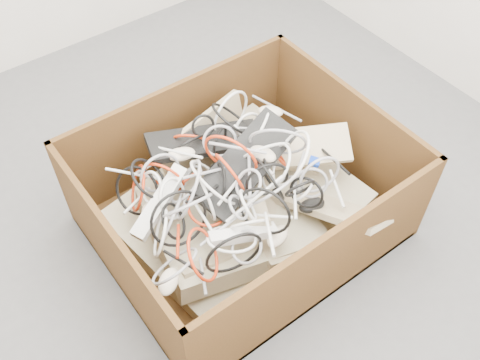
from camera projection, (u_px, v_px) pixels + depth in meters
ground at (224, 189)px, 2.64m from camera, size 3.00×3.00×0.00m
cardboard_box at (240, 210)px, 2.40m from camera, size 1.21×1.01×0.51m
keyboard_pile at (247, 177)px, 2.33m from camera, size 0.98×0.94×0.41m
mice_scatter at (234, 189)px, 2.19m from camera, size 0.96×0.65×0.22m
power_strip_left at (160, 202)px, 2.13m from camera, size 0.32×0.19×0.13m
power_strip_right at (243, 234)px, 2.05m from camera, size 0.27×0.13×0.09m
vga_plug at (314, 162)px, 2.28m from camera, size 0.06×0.06×0.03m
cable_tangle at (223, 182)px, 2.15m from camera, size 1.01×0.85×0.43m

